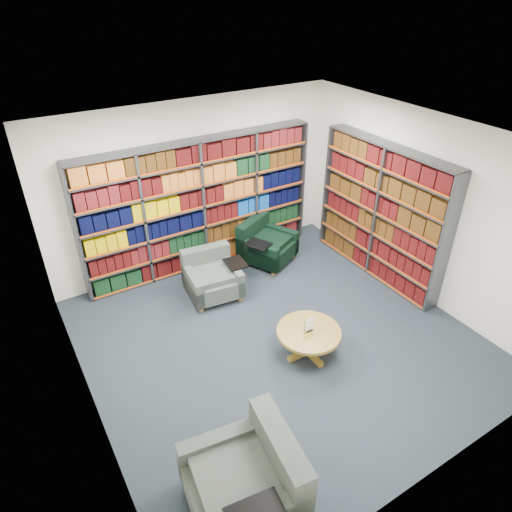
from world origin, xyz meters
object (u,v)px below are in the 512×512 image
chair_green_right (264,245)px  coffee_table (308,335)px  chair_teal_left (211,277)px  chair_teal_front (252,482)px

chair_green_right → coffee_table: bearing=-108.3°
chair_teal_left → chair_green_right: 1.29m
chair_green_right → coffee_table: size_ratio=1.29×
chair_teal_left → chair_green_right: (1.23, 0.39, 0.01)m
chair_teal_left → chair_teal_front: chair_teal_front is taller
chair_teal_left → chair_teal_front: size_ratio=0.80×
chair_teal_front → coffee_table: chair_teal_front is taller
chair_teal_left → coffee_table: size_ratio=1.14×
chair_teal_left → coffee_table: bearing=-76.4°
coffee_table → chair_green_right: bearing=71.7°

